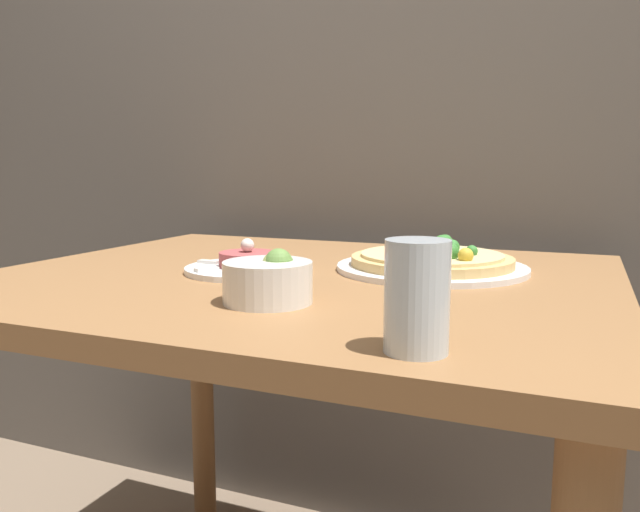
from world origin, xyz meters
The scene contains 6 objects.
back_wall centered at (0.00, 1.02, 1.30)m, with size 8.00×0.05×2.60m.
dining_table centered at (0.00, 0.45, 0.68)m, with size 1.06×0.90×0.79m.
pizza_plate centered at (0.21, 0.57, 0.81)m, with size 0.34×0.34×0.06m.
tartare_plate centered at (-0.09, 0.43, 0.80)m, with size 0.22×0.22×0.06m.
small_bowl centered at (0.06, 0.22, 0.82)m, with size 0.12×0.12×0.07m.
drinking_glass centered at (0.30, 0.08, 0.85)m, with size 0.07×0.07×0.12m.
Camera 1 is at (0.45, -0.52, 0.98)m, focal length 35.00 mm.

